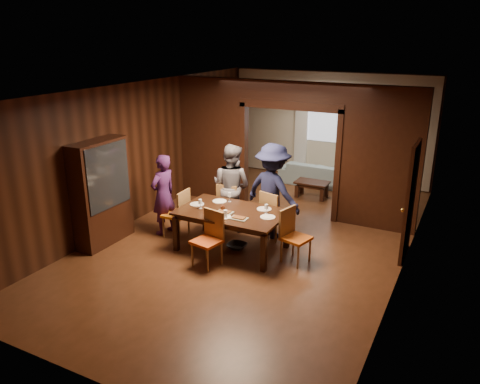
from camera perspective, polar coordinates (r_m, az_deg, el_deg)
The scene contains 32 objects.
floor at distance 9.29m, azimuth 2.12°, elevation -5.59°, with size 9.00×9.00×0.00m, color #4A2914.
ceiling at distance 8.51m, azimuth 2.36°, elevation 12.48°, with size 5.50×9.00×0.02m, color silver.
room_walls at distance 10.46m, azimuth 6.64°, elevation 5.83°, with size 5.52×9.01×2.90m.
person_purple at distance 9.35m, azimuth -9.34°, elevation -0.33°, with size 0.59×0.39×1.62m, color #421B50.
person_grey at distance 9.49m, azimuth -1.06°, elevation 0.67°, with size 0.86×0.67×1.76m, color slate.
person_navy at distance 9.07m, azimuth 4.00°, elevation 0.12°, with size 1.21×0.70×1.87m, color #151836.
sofa at distance 12.58m, azimuth 9.52°, elevation 2.21°, with size 2.01×0.79×0.59m, color #8FB0BC.
serving_bowl at distance 8.53m, azimuth -0.40°, elevation -2.01°, with size 0.37×0.37×0.09m, color black.
dining_table at distance 8.68m, azimuth -1.02°, elevation -4.67°, with size 1.93×1.20×0.76m, color black.
coffee_table at distance 11.59m, azimuth 8.74°, elevation 0.32°, with size 0.80×0.50×0.40m, color black.
chair_left at distance 9.27m, azimuth -7.86°, elevation -2.56°, with size 0.44×0.44×0.97m, color orange, non-canonical shape.
chair_right at distance 8.22m, azimuth 6.86°, elevation -5.42°, with size 0.44×0.44×0.97m, color #C15212, non-canonical shape.
chair_far_l at distance 9.62m, azimuth -1.16°, elevation -1.59°, with size 0.44×0.44×0.97m, color #CA4A13, non-canonical shape.
chair_far_r at distance 9.15m, azimuth 4.25°, elevation -2.73°, with size 0.44×0.44×0.97m, color orange, non-canonical shape.
chair_near at distance 8.06m, azimuth -4.08°, elevation -5.83°, with size 0.44×0.44×0.97m, color #C44512, non-canonical shape.
hutch at distance 9.12m, azimuth -16.52°, elevation -0.10°, with size 0.40×1.20×2.00m, color black.
door_right at distance 8.68m, azimuth 20.02°, elevation -1.10°, with size 0.06×0.90×2.10m, color black.
window_far at distance 12.81m, azimuth 10.80°, elevation 8.91°, with size 1.20×0.03×1.30m, color silver.
curtain_left at distance 13.08m, azimuth 7.46°, elevation 7.27°, with size 0.35×0.06×2.40m, color white.
curtain_right at distance 12.66m, azimuth 13.88°, elevation 6.50°, with size 0.35×0.06×2.40m, color white.
plate_left at distance 8.88m, azimuth -5.27°, elevation -1.49°, with size 0.27×0.27×0.01m, color silver.
plate_far_l at distance 9.01m, azimuth -2.50°, elevation -1.12°, with size 0.27×0.27×0.01m, color white.
plate_far_r at distance 8.62m, azimuth 2.96°, elevation -2.09°, with size 0.27×0.27×0.01m, color silver.
plate_right at distance 8.26m, azimuth 3.40°, elevation -3.06°, with size 0.27×0.27×0.01m, color white.
plate_near at distance 8.26m, azimuth -2.05°, elevation -3.03°, with size 0.27×0.27×0.01m, color white.
platter_a at distance 8.44m, azimuth -1.89°, elevation -2.44°, with size 0.30×0.20×0.04m, color gray.
platter_b at distance 8.17m, azimuth -0.13°, elevation -3.18°, with size 0.30×0.20×0.04m, color gray.
wineglass_left at distance 8.65m, azimuth -4.86°, elevation -1.46°, with size 0.08×0.08×0.18m, color white, non-canonical shape.
wineglass_far at distance 8.97m, azimuth -1.27°, elevation -0.63°, with size 0.08×0.08×0.18m, color white, non-canonical shape.
wineglass_right at distance 8.38m, azimuth 3.23°, elevation -2.09°, with size 0.08×0.08×0.18m, color silver, non-canonical shape.
tumbler at distance 8.21m, azimuth -1.79°, elevation -2.68°, with size 0.07×0.07×0.14m, color white.
condiment_jar at distance 8.53m, azimuth -2.11°, elevation -1.95°, with size 0.08×0.08×0.11m, color #4A2111, non-canonical shape.
Camera 1 is at (3.56, -7.67, 3.85)m, focal length 35.00 mm.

